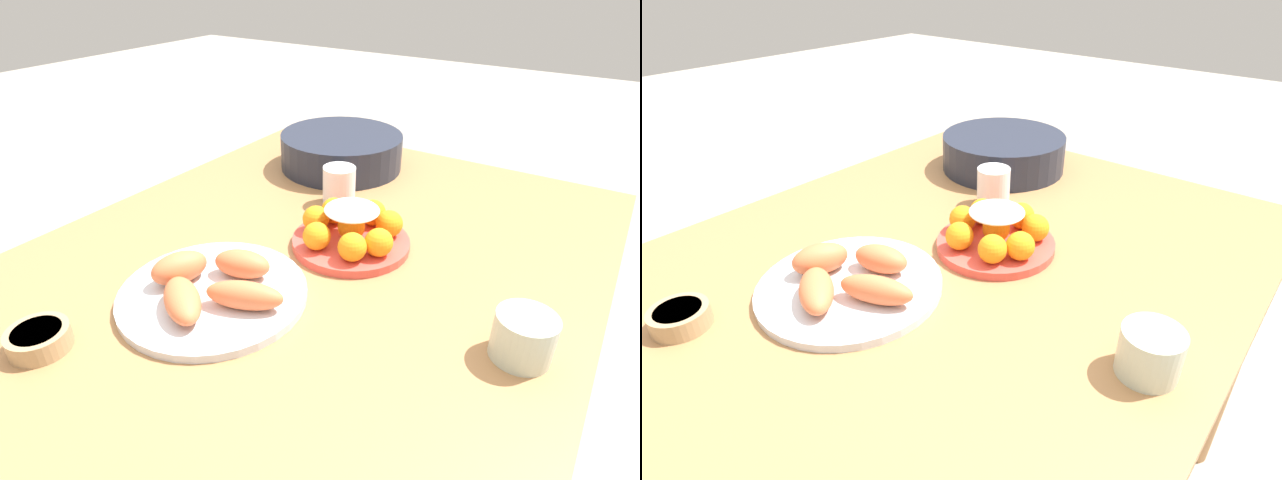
% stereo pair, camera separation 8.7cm
% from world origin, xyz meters
% --- Properties ---
extents(dining_table, '(1.36, 0.96, 0.78)m').
position_xyz_m(dining_table, '(0.00, 0.00, 0.68)').
color(dining_table, '#A87547').
rests_on(dining_table, ground_plane).
extents(cake_plate, '(0.22, 0.22, 0.08)m').
position_xyz_m(cake_plate, '(0.14, -0.05, 0.81)').
color(cake_plate, '#E04C42').
rests_on(cake_plate, dining_table).
extents(serving_bowl, '(0.30, 0.30, 0.09)m').
position_xyz_m(serving_bowl, '(0.47, 0.17, 0.82)').
color(serving_bowl, '#232838').
rests_on(serving_bowl, dining_table).
extents(sauce_bowl, '(0.08, 0.08, 0.03)m').
position_xyz_m(sauce_bowl, '(-0.33, 0.18, 0.80)').
color(sauce_bowl, tan).
rests_on(sauce_bowl, dining_table).
extents(seafood_platter, '(0.30, 0.30, 0.07)m').
position_xyz_m(seafood_platter, '(-0.12, 0.06, 0.80)').
color(seafood_platter, silver).
rests_on(seafood_platter, dining_table).
extents(cup_near, '(0.08, 0.08, 0.07)m').
position_xyz_m(cup_near, '(0.01, -0.38, 0.81)').
color(cup_near, beige).
rests_on(cup_near, dining_table).
extents(cup_far, '(0.07, 0.07, 0.08)m').
position_xyz_m(cup_far, '(0.28, 0.07, 0.82)').
color(cup_far, white).
rests_on(cup_far, dining_table).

